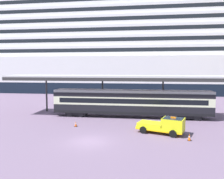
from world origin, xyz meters
TOP-DOWN VIEW (x-y plane):
  - ground_plane at (0.00, 0.00)m, footprint 400.00×400.00m
  - cruise_ship at (-17.49, 54.01)m, footprint 132.01×27.72m
  - platform_canopy at (3.43, 12.47)m, footprint 38.99×5.23m
  - train_carriage at (3.43, 12.07)m, footprint 23.33×2.81m
  - service_truck at (7.68, 3.82)m, footprint 5.58×3.63m
  - traffic_cone_near at (-3.19, 5.48)m, footprint 0.36×0.36m
  - traffic_cone_mid at (9.96, 1.66)m, footprint 0.36×0.36m

SIDE VIEW (x-z plane):
  - ground_plane at x=0.00m, z-range 0.00..0.00m
  - traffic_cone_near at x=-3.19m, z-range -0.01..0.61m
  - traffic_cone_mid at x=9.96m, z-range -0.01..0.69m
  - service_truck at x=7.68m, z-range -0.02..2.00m
  - train_carriage at x=3.43m, z-range 0.26..4.37m
  - platform_canopy at x=3.43m, z-range 2.88..9.16m
  - cruise_ship at x=-17.49m, z-range -7.05..34.81m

